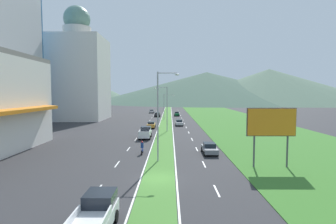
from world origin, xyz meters
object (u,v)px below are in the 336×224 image
(street_lamp_near, at_px, (160,111))
(car_4, at_px, (209,148))
(car_1, at_px, (152,111))
(street_lamp_mid, at_px, (166,106))
(car_3, at_px, (179,123))
(pickup_truck_1, at_px, (145,133))
(billboard_roadside, at_px, (272,124))
(car_0, at_px, (151,125))
(pickup_truck_0, at_px, (95,217))
(street_lamp_far, at_px, (165,105))
(motorcycle_rider, at_px, (142,149))
(car_5, at_px, (157,115))
(car_2, at_px, (177,114))

(street_lamp_near, bearing_deg, car_4, 32.58)
(car_1, bearing_deg, street_lamp_near, -175.33)
(street_lamp_mid, relative_size, car_3, 2.25)
(street_lamp_mid, xyz_separation_m, pickup_truck_1, (-3.64, -8.25, -4.59))
(street_lamp_near, bearing_deg, billboard_roadside, -11.89)
(car_1, bearing_deg, car_0, -176.19)
(car_3, distance_m, car_4, 32.18)
(pickup_truck_0, bearing_deg, car_3, -7.39)
(street_lamp_far, bearing_deg, motorcycle_rider, -92.89)
(car_0, height_order, car_5, car_0)
(car_0, distance_m, motorcycle_rider, 27.32)
(car_1, relative_size, motorcycle_rider, 2.08)
(billboard_roadside, relative_size, car_5, 1.52)
(pickup_truck_1, height_order, motorcycle_rider, pickup_truck_1)
(street_lamp_near, bearing_deg, car_5, 93.04)
(street_lamp_far, relative_size, car_2, 1.92)
(street_lamp_mid, relative_size, car_5, 2.20)
(car_3, xyz_separation_m, motorcycle_rider, (-6.21, -32.33, -0.01))
(street_lamp_mid, height_order, billboard_roadside, street_lamp_mid)
(motorcycle_rider, bearing_deg, car_2, -5.87)
(car_1, height_order, car_2, car_2)
(street_lamp_mid, distance_m, billboard_roadside, 30.46)
(street_lamp_near, relative_size, car_4, 2.42)
(pickup_truck_0, bearing_deg, car_1, 1.97)
(billboard_roadside, bearing_deg, pickup_truck_1, 128.91)
(car_0, bearing_deg, car_5, 0.01)
(car_5, relative_size, motorcycle_rider, 2.21)
(billboard_roadside, xyz_separation_m, car_1, (-19.07, 83.04, -4.15))
(street_lamp_mid, relative_size, car_4, 2.16)
(car_4, height_order, motorcycle_rider, motorcycle_rider)
(car_1, xyz_separation_m, car_3, (10.21, -44.10, 0.00))
(billboard_roadside, height_order, car_0, billboard_roadside)
(car_3, relative_size, car_5, 0.98)
(car_1, relative_size, car_2, 1.00)
(billboard_roadside, relative_size, car_0, 1.49)
(street_lamp_far, height_order, car_1, street_lamp_far)
(car_5, bearing_deg, street_lamp_near, -176.96)
(street_lamp_mid, distance_m, pickup_truck_1, 10.12)
(street_lamp_mid, distance_m, motorcycle_rider, 22.02)
(billboard_roadside, bearing_deg, car_2, 97.28)
(car_4, bearing_deg, street_lamp_far, -171.48)
(car_3, bearing_deg, car_5, -165.02)
(car_2, xyz_separation_m, car_4, (2.93, -61.39, -0.04))
(car_1, bearing_deg, car_2, -144.95)
(car_2, height_order, car_3, car_2)
(street_lamp_far, xyz_separation_m, billboard_roadside, (12.72, -53.09, 0.16))
(street_lamp_near, height_order, street_lamp_mid, street_lamp_near)
(billboard_roadside, relative_size, car_3, 1.55)
(street_lamp_mid, xyz_separation_m, car_2, (3.49, 40.40, -4.79))
(car_0, height_order, motorcycle_rider, motorcycle_rider)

